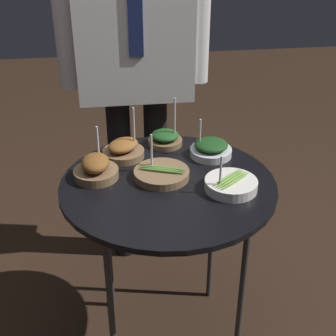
{
  "coord_description": "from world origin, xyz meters",
  "views": [
    {
      "loc": [
        -0.18,
        -1.24,
        1.45
      ],
      "look_at": [
        0.0,
        0.0,
        0.75
      ],
      "focal_mm": 50.0,
      "sensor_mm": 36.0,
      "label": 1
    }
  ],
  "objects_px": {
    "serving_cart": "(168,195)",
    "waiter_figure": "(134,41)",
    "bowl_roast_back_right": "(123,150)",
    "bowl_spinach_front_center": "(165,138)",
    "bowl_asparagus_far_rim": "(162,174)",
    "bowl_asparagus_mid_right": "(231,184)",
    "bowl_spinach_back_left": "(211,149)",
    "bowl_roast_center": "(96,169)"
  },
  "relations": [
    {
      "from": "bowl_spinach_front_center",
      "to": "waiter_figure",
      "type": "distance_m",
      "value": 0.41
    },
    {
      "from": "serving_cart",
      "to": "bowl_asparagus_far_rim",
      "type": "relative_size",
      "value": 3.98
    },
    {
      "from": "serving_cart",
      "to": "waiter_figure",
      "type": "relative_size",
      "value": 0.44
    },
    {
      "from": "bowl_asparagus_far_rim",
      "to": "waiter_figure",
      "type": "relative_size",
      "value": 0.11
    },
    {
      "from": "serving_cart",
      "to": "bowl_roast_center",
      "type": "distance_m",
      "value": 0.24
    },
    {
      "from": "bowl_asparagus_far_rim",
      "to": "waiter_figure",
      "type": "xyz_separation_m",
      "value": [
        -0.04,
        0.52,
        0.29
      ]
    },
    {
      "from": "bowl_roast_back_right",
      "to": "waiter_figure",
      "type": "bearing_deg",
      "value": 78.48
    },
    {
      "from": "serving_cart",
      "to": "bowl_roast_center",
      "type": "relative_size",
      "value": 4.41
    },
    {
      "from": "serving_cart",
      "to": "bowl_spinach_front_center",
      "type": "xyz_separation_m",
      "value": [
        0.03,
        0.26,
        0.07
      ]
    },
    {
      "from": "bowl_roast_center",
      "to": "bowl_spinach_front_center",
      "type": "bearing_deg",
      "value": 39.39
    },
    {
      "from": "bowl_asparagus_mid_right",
      "to": "bowl_spinach_back_left",
      "type": "distance_m",
      "value": 0.23
    },
    {
      "from": "bowl_roast_back_right",
      "to": "bowl_spinach_front_center",
      "type": "xyz_separation_m",
      "value": [
        0.15,
        0.07,
        -0.0
      ]
    },
    {
      "from": "bowl_asparagus_far_rim",
      "to": "bowl_spinach_back_left",
      "type": "height_order",
      "value": "same"
    },
    {
      "from": "bowl_asparagus_mid_right",
      "to": "bowl_roast_center",
      "type": "distance_m",
      "value": 0.42
    },
    {
      "from": "bowl_spinach_front_center",
      "to": "waiter_figure",
      "type": "bearing_deg",
      "value": 105.34
    },
    {
      "from": "serving_cart",
      "to": "waiter_figure",
      "type": "bearing_deg",
      "value": 95.42
    },
    {
      "from": "bowl_asparagus_far_rim",
      "to": "bowl_roast_back_right",
      "type": "bearing_deg",
      "value": 125.03
    },
    {
      "from": "bowl_asparagus_mid_right",
      "to": "bowl_spinach_back_left",
      "type": "height_order",
      "value": "bowl_spinach_back_left"
    },
    {
      "from": "bowl_roast_back_right",
      "to": "bowl_asparagus_far_rim",
      "type": "bearing_deg",
      "value": -54.97
    },
    {
      "from": "bowl_spinach_back_left",
      "to": "bowl_asparagus_far_rim",
      "type": "bearing_deg",
      "value": -146.31
    },
    {
      "from": "serving_cart",
      "to": "waiter_figure",
      "type": "height_order",
      "value": "waiter_figure"
    },
    {
      "from": "bowl_asparagus_mid_right",
      "to": "waiter_figure",
      "type": "height_order",
      "value": "waiter_figure"
    },
    {
      "from": "bowl_roast_back_right",
      "to": "bowl_spinach_front_center",
      "type": "bearing_deg",
      "value": 25.78
    },
    {
      "from": "bowl_spinach_back_left",
      "to": "waiter_figure",
      "type": "height_order",
      "value": "waiter_figure"
    },
    {
      "from": "bowl_asparagus_far_rim",
      "to": "waiter_figure",
      "type": "bearing_deg",
      "value": 93.97
    },
    {
      "from": "bowl_roast_center",
      "to": "bowl_roast_back_right",
      "type": "bearing_deg",
      "value": 53.97
    },
    {
      "from": "bowl_asparagus_far_rim",
      "to": "bowl_roast_back_right",
      "type": "height_order",
      "value": "bowl_roast_back_right"
    },
    {
      "from": "serving_cart",
      "to": "bowl_asparagus_mid_right",
      "type": "xyz_separation_m",
      "value": [
        0.18,
        -0.07,
        0.07
      ]
    },
    {
      "from": "bowl_asparagus_mid_right",
      "to": "bowl_spinach_back_left",
      "type": "relative_size",
      "value": 1.11
    },
    {
      "from": "bowl_asparagus_mid_right",
      "to": "bowl_roast_center",
      "type": "height_order",
      "value": "bowl_roast_center"
    },
    {
      "from": "bowl_asparagus_mid_right",
      "to": "bowl_roast_back_right",
      "type": "height_order",
      "value": "bowl_roast_back_right"
    },
    {
      "from": "bowl_asparagus_far_rim",
      "to": "bowl_asparagus_mid_right",
      "type": "bearing_deg",
      "value": -26.89
    },
    {
      "from": "bowl_roast_back_right",
      "to": "serving_cart",
      "type": "bearing_deg",
      "value": -56.11
    },
    {
      "from": "serving_cart",
      "to": "bowl_roast_back_right",
      "type": "height_order",
      "value": "bowl_roast_back_right"
    },
    {
      "from": "serving_cart",
      "to": "bowl_asparagus_mid_right",
      "type": "relative_size",
      "value": 4.37
    },
    {
      "from": "bowl_asparagus_far_rim",
      "to": "bowl_roast_back_right",
      "type": "relative_size",
      "value": 1.0
    },
    {
      "from": "bowl_roast_center",
      "to": "waiter_figure",
      "type": "xyz_separation_m",
      "value": [
        0.17,
        0.5,
        0.27
      ]
    },
    {
      "from": "waiter_figure",
      "to": "bowl_asparagus_far_rim",
      "type": "bearing_deg",
      "value": -86.03
    },
    {
      "from": "serving_cart",
      "to": "bowl_spinach_front_center",
      "type": "relative_size",
      "value": 3.91
    },
    {
      "from": "serving_cart",
      "to": "bowl_roast_back_right",
      "type": "xyz_separation_m",
      "value": [
        -0.13,
        0.19,
        0.08
      ]
    },
    {
      "from": "bowl_roast_center",
      "to": "bowl_asparagus_mid_right",
      "type": "bearing_deg",
      "value": -17.77
    },
    {
      "from": "bowl_asparagus_far_rim",
      "to": "bowl_spinach_back_left",
      "type": "distance_m",
      "value": 0.23
    }
  ]
}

